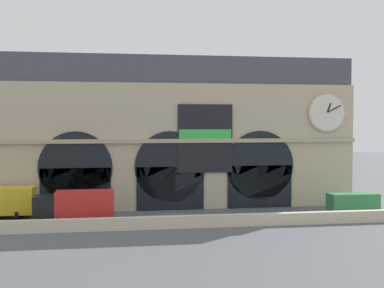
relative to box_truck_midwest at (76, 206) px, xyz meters
The scene contains 5 objects.
ground_plane 9.95m from the box_truck_midwest, ahead, with size 200.00×200.00×0.00m, color #54565B.
quay_parapet_wall 10.49m from the box_truck_midwest, 20.57° to the right, with size 90.00×0.70×1.14m, color beige.
station_building 14.53m from the box_truck_midwest, 40.67° to the left, with size 42.83×5.57×17.16m.
box_truck_midwest is the anchor object (origin of this frame).
van_east 28.60m from the box_truck_midwest, ahead, with size 5.20×2.48×2.20m.
Camera 1 is at (-5.86, -49.07, 9.69)m, focal length 46.32 mm.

